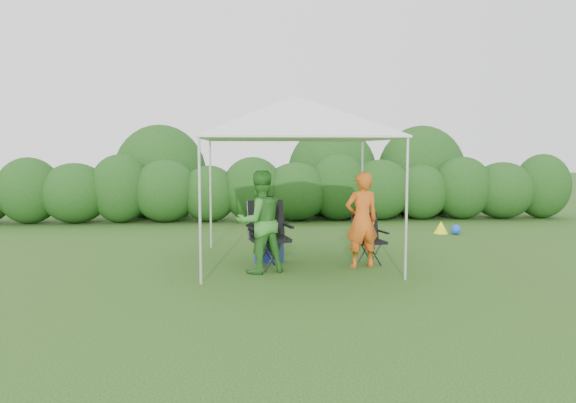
{
  "coord_description": "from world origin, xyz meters",
  "views": [
    {
      "loc": [
        -0.94,
        -8.99,
        1.93
      ],
      "look_at": [
        -0.12,
        0.4,
        1.05
      ],
      "focal_mm": 35.0,
      "sensor_mm": 36.0,
      "label": 1
    }
  ],
  "objects": [
    {
      "name": "woman",
      "position": [
        -0.63,
        -0.31,
        0.8
      ],
      "size": [
        0.95,
        0.85,
        1.6
      ],
      "primitive_type": "imported",
      "rotation": [
        0.0,
        0.0,
        3.52
      ],
      "color": "#36832B",
      "rests_on": "ground"
    },
    {
      "name": "cooler",
      "position": [
        -0.43,
        0.54,
        0.2
      ],
      "size": [
        0.55,
        0.46,
        0.39
      ],
      "rotation": [
        0.0,
        0.0,
        -0.3
      ],
      "color": "navy",
      "rests_on": "ground"
    },
    {
      "name": "hedge",
      "position": [
        0.1,
        6.0,
        0.83
      ],
      "size": [
        16.58,
        1.53,
        1.8
      ],
      "color": "#204E18",
      "rests_on": "ground"
    },
    {
      "name": "chair_right",
      "position": [
        1.23,
        0.28,
        0.48
      ],
      "size": [
        0.6,
        0.56,
        0.85
      ],
      "rotation": [
        0.0,
        0.0,
        0.21
      ],
      "color": "black",
      "rests_on": "ground"
    },
    {
      "name": "chair_left",
      "position": [
        -0.48,
        0.06,
        0.62
      ],
      "size": [
        0.76,
        0.72,
        1.09
      ],
      "rotation": [
        0.0,
        0.0,
        0.2
      ],
      "color": "black",
      "rests_on": "ground"
    },
    {
      "name": "canopy",
      "position": [
        0.0,
        0.5,
        2.46
      ],
      "size": [
        3.1,
        3.1,
        2.83
      ],
      "color": "silver",
      "rests_on": "ground"
    },
    {
      "name": "lawn_toy",
      "position": [
        3.74,
        3.36,
        0.13
      ],
      "size": [
        0.56,
        0.47,
        0.28
      ],
      "color": "yellow",
      "rests_on": "ground"
    },
    {
      "name": "ground",
      "position": [
        0.0,
        0.0,
        0.0
      ],
      "size": [
        70.0,
        70.0,
        0.0
      ],
      "primitive_type": "plane",
      "color": "#30581B"
    },
    {
      "name": "bottle",
      "position": [
        -0.37,
        0.5,
        0.5
      ],
      "size": [
        0.06,
        0.06,
        0.21
      ],
      "primitive_type": "cylinder",
      "color": "#592D0C",
      "rests_on": "cooler"
    },
    {
      "name": "man",
      "position": [
        1.04,
        -0.06,
        0.78
      ],
      "size": [
        0.64,
        0.49,
        1.56
      ],
      "primitive_type": "imported",
      "rotation": [
        0.0,
        0.0,
        3.35
      ],
      "color": "#DB5A18",
      "rests_on": "ground"
    }
  ]
}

